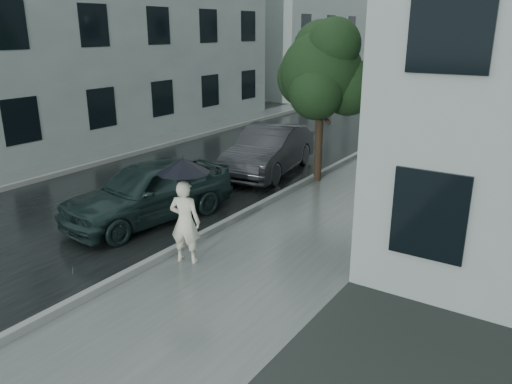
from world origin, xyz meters
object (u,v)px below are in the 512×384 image
Objects in this scene: car_near at (149,191)px; pedestrian at (185,222)px; street_tree at (323,72)px; lamp_post at (382,71)px; car_far at (269,150)px.

pedestrian is at bearing -20.03° from car_near.
street_tree is at bearing -104.97° from pedestrian.
car_near is at bearing -96.36° from lamp_post.
pedestrian is at bearing -86.92° from street_tree.
pedestrian is 12.38m from lamp_post.
car_far is at bearing -174.92° from street_tree.
pedestrian is 0.39× the size of car_near.
lamp_post is at bearing 65.37° from car_far.
street_tree is 6.24m from car_near.
street_tree is 5.55m from lamp_post.
street_tree is at bearing -85.60° from lamp_post.
street_tree is 1.10× the size of car_near.
pedestrian reaches higher than car_far.
street_tree is 1.05× the size of car_far.
pedestrian is 0.35× the size of street_tree.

